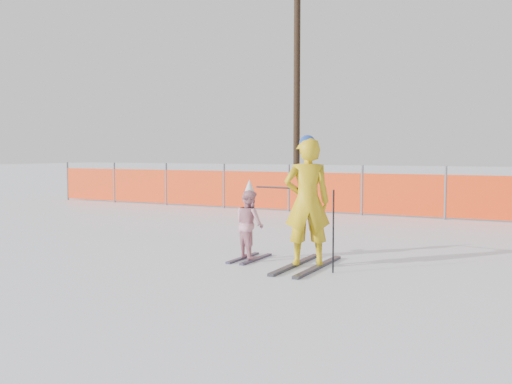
# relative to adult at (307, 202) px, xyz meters

# --- Properties ---
(ground) EXTENTS (120.00, 120.00, 0.00)m
(ground) POSITION_rel_adult_xyz_m (-0.83, -0.41, -0.90)
(ground) COLOR white
(ground) RESTS_ON ground
(adult) EXTENTS (0.75, 1.59, 1.81)m
(adult) POSITION_rel_adult_xyz_m (0.00, 0.00, 0.00)
(adult) COLOR black
(adult) RESTS_ON ground
(child) EXTENTS (0.61, 0.91, 1.18)m
(child) POSITION_rel_adult_xyz_m (-0.95, 0.12, -0.36)
(child) COLOR black
(child) RESTS_ON ground
(ski_poles) EXTENTS (1.29, 0.33, 1.09)m
(ski_poles) POSITION_rel_adult_xyz_m (0.08, -0.10, -0.14)
(ski_poles) COLOR black
(ski_poles) RESTS_ON ground
(safety_fence) EXTENTS (17.53, 0.06, 1.25)m
(safety_fence) POSITION_rel_adult_xyz_m (-2.55, 6.61, -0.34)
(safety_fence) COLOR #595960
(safety_fence) RESTS_ON ground
(tree_trunks) EXTENTS (11.00, 1.84, 7.05)m
(tree_trunks) POSITION_rel_adult_xyz_m (1.39, 9.62, 2.49)
(tree_trunks) COLOR #2F1E15
(tree_trunks) RESTS_ON ground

